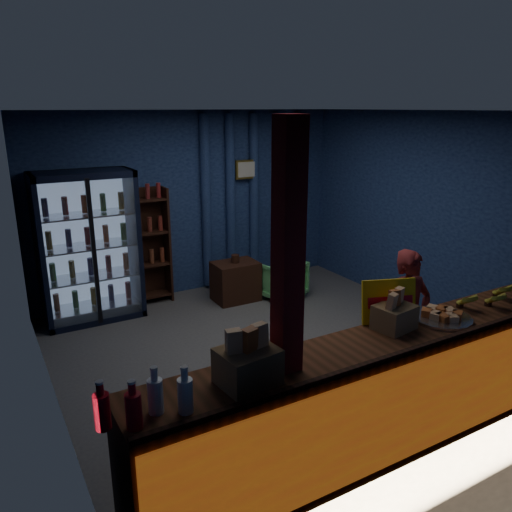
% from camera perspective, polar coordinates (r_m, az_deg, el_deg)
% --- Properties ---
extents(ground, '(4.60, 4.60, 0.00)m').
position_cam_1_polar(ground, '(5.81, 1.68, -10.32)').
color(ground, '#515154').
rests_on(ground, ground).
extents(room_walls, '(4.60, 4.60, 4.60)m').
position_cam_1_polar(room_walls, '(5.28, 1.82, 5.02)').
color(room_walls, navy).
rests_on(room_walls, ground).
extents(counter, '(4.40, 0.57, 0.99)m').
position_cam_1_polar(counter, '(4.27, 15.65, -14.37)').
color(counter, brown).
rests_on(counter, ground).
extents(support_post, '(0.16, 0.16, 2.60)m').
position_cam_1_polar(support_post, '(3.29, 3.54, -7.33)').
color(support_post, maroon).
rests_on(support_post, ground).
extents(beverage_cooler, '(1.20, 0.62, 1.90)m').
position_cam_1_polar(beverage_cooler, '(6.65, -18.70, 0.95)').
color(beverage_cooler, black).
rests_on(beverage_cooler, ground).
extents(bottle_shelf, '(0.50, 0.28, 1.60)m').
position_cam_1_polar(bottle_shelf, '(7.01, -12.05, 1.09)').
color(bottle_shelf, '#371A11').
rests_on(bottle_shelf, ground).
extents(curtain_folds, '(1.74, 0.14, 2.50)m').
position_cam_1_polar(curtain_folds, '(7.64, -0.22, 6.62)').
color(curtain_folds, navy).
rests_on(curtain_folds, room_walls).
extents(framed_picture, '(0.36, 0.04, 0.28)m').
position_cam_1_polar(framed_picture, '(7.47, -1.08, 9.87)').
color(framed_picture, gold).
rests_on(framed_picture, room_walls).
extents(shopkeeper, '(0.52, 0.35, 1.38)m').
position_cam_1_polar(shopkeeper, '(5.00, 16.90, -7.02)').
color(shopkeeper, maroon).
rests_on(shopkeeper, ground).
extents(green_chair, '(0.72, 0.73, 0.55)m').
position_cam_1_polar(green_chair, '(7.15, 2.80, -2.61)').
color(green_chair, '#63C66C').
rests_on(green_chair, ground).
extents(side_table, '(0.62, 0.46, 0.67)m').
position_cam_1_polar(side_table, '(7.04, -2.35, -2.88)').
color(side_table, '#371A11').
rests_on(side_table, ground).
extents(yellow_sign, '(0.45, 0.24, 0.36)m').
position_cam_1_polar(yellow_sign, '(4.18, 14.94, -5.02)').
color(yellow_sign, yellow).
rests_on(yellow_sign, counter).
extents(soda_bottles, '(0.54, 0.17, 0.29)m').
position_cam_1_polar(soda_bottles, '(2.95, -12.60, -15.91)').
color(soda_bottles, red).
rests_on(soda_bottles, counter).
extents(snack_box_left, '(0.39, 0.33, 0.38)m').
position_cam_1_polar(snack_box_left, '(3.22, -0.96, -12.18)').
color(snack_box_left, olive).
rests_on(snack_box_left, counter).
extents(snack_box_centre, '(0.33, 0.29, 0.32)m').
position_cam_1_polar(snack_box_centre, '(4.10, 15.55, -6.55)').
color(snack_box_centre, olive).
rests_on(snack_box_centre, counter).
extents(pastry_tray, '(0.49, 0.49, 0.08)m').
position_cam_1_polar(pastry_tray, '(4.42, 20.46, -6.50)').
color(pastry_tray, silver).
rests_on(pastry_tray, counter).
extents(banana_bunches, '(0.71, 0.28, 0.16)m').
position_cam_1_polar(banana_bunches, '(4.87, 24.78, -4.21)').
color(banana_bunches, gold).
rests_on(banana_bunches, counter).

